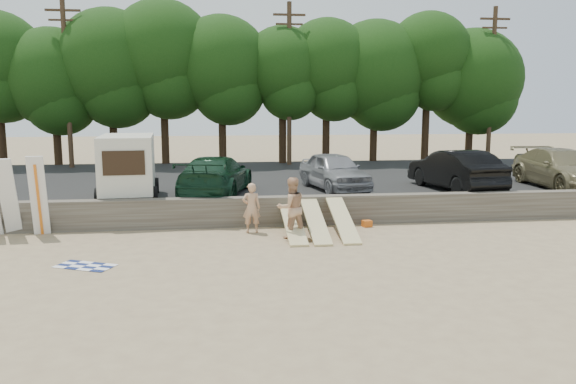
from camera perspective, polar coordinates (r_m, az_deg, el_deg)
name	(u,v)px	position (r m, az deg, el deg)	size (l,w,h in m)	color
ground	(291,247)	(16.43, 0.32, -5.59)	(120.00, 120.00, 0.00)	tan
seawall	(280,211)	(19.22, -0.85, -1.93)	(44.00, 0.50, 1.00)	#6B6356
parking_lot	(262,185)	(26.62, -2.64, 0.76)	(44.00, 14.50, 0.70)	#282828
treeline	(245,67)	(33.37, -4.35, 12.59)	(33.40, 6.22, 9.31)	#382616
utility_poles	(289,81)	(32.06, 0.13, 11.24)	(25.80, 0.26, 9.00)	#473321
box_trailer	(128,163)	(21.14, -15.97, 2.81)	(2.32, 3.78, 2.31)	beige
car_1	(216,175)	(21.51, -7.33, 1.69)	(2.08, 5.11, 1.48)	#12311F
car_2	(334,171)	(22.77, 4.70, 2.16)	(1.77, 4.41, 1.50)	gray
car_3	(455,170)	(23.48, 16.62, 2.16)	(1.71, 4.92, 1.62)	black
car_4	(562,169)	(25.75, 26.07, 2.16)	(2.23, 5.48, 1.59)	olive
surfboard_upright_3	(9,197)	(19.51, -26.52, -0.48)	(0.50, 0.06, 2.60)	white
surfboard_upright_4	(38,196)	(19.19, -24.02, -0.37)	(0.50, 0.06, 2.60)	white
surfboard_low_0	(293,223)	(17.71, 0.50, -3.19)	(0.56, 3.00, 0.07)	#D6C487
surfboard_low_1	(315,221)	(17.75, 2.80, -2.94)	(0.56, 3.00, 0.07)	#D6C487
surfboard_low_2	(343,219)	(17.93, 5.57, -2.79)	(0.56, 3.00, 0.07)	#D6C487
beachgoer_a	(251,208)	(18.11, -3.73, -1.62)	(0.59, 0.39, 1.62)	tan
beachgoer_b	(291,208)	(17.31, 0.34, -1.62)	(0.92, 0.72, 1.90)	tan
cooler	(295,224)	(18.76, 0.75, -3.26)	(0.38, 0.30, 0.32)	green
gear_bag	(367,224)	(19.23, 8.03, -3.20)	(0.30, 0.25, 0.22)	#D65F19
beach_towel	(85,266)	(15.42, -19.91, -7.08)	(1.50, 1.50, 0.00)	white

